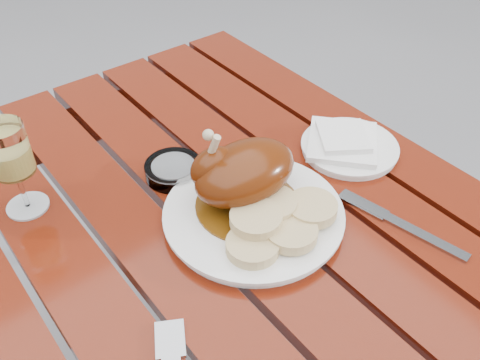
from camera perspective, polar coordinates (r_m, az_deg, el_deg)
name	(u,v)px	position (r m, az deg, el deg)	size (l,w,h in m)	color
dinner_plate	(254,215)	(0.83, 1.45, -3.77)	(0.28, 0.28, 0.02)	white
roast_duck	(241,173)	(0.82, 0.09, 0.75)	(0.18, 0.16, 0.13)	#5A320A
bread_dumplings	(277,221)	(0.79, 3.96, -4.42)	(0.19, 0.13, 0.03)	#D1BC7F
wine_glass	(15,169)	(0.88, -22.88, 1.06)	(0.07, 0.07, 0.16)	#F1DC6D
side_plate	(349,148)	(0.99, 11.60, 3.39)	(0.18, 0.18, 0.01)	white
napkin	(342,142)	(0.98, 10.87, 4.05)	(0.13, 0.12, 0.01)	white
ashtray	(174,170)	(0.92, -7.10, 1.07)	(0.10, 0.10, 0.02)	#B2B7BC
knife	(410,229)	(0.86, 17.72, -5.01)	(0.02, 0.19, 0.01)	gray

